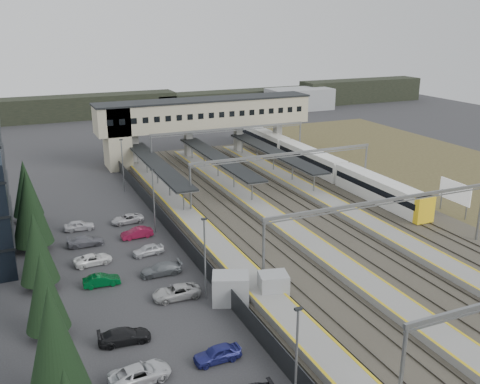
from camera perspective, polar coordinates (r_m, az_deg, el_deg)
name	(u,v)px	position (r m, az deg, el deg)	size (l,w,h in m)	color
ground	(248,252)	(60.64, 0.85, -6.41)	(220.00, 220.00, 0.00)	#2B2B2D
conifer_row	(39,260)	(50.58, -20.64, -6.80)	(4.42, 49.82, 9.50)	black
car_park	(147,299)	(50.69, -9.94, -11.14)	(10.67, 44.59, 1.27)	silver
lampposts	(175,223)	(57.47, -6.94, -3.28)	(0.50, 53.25, 8.07)	gray
fence	(179,237)	(62.44, -6.52, -4.79)	(0.08, 90.00, 2.00)	#26282B
relay_cabin_near	(231,289)	(49.99, -1.01, -10.26)	(4.03, 3.55, 2.79)	#919497
relay_cabin_far	(273,286)	(50.96, 3.57, -9.94)	(3.09, 2.76, 2.43)	#919497
rail_corridor	(298,223)	(68.60, 6.24, -3.28)	(34.00, 90.00, 0.92)	#37322A
canopies	(218,158)	(85.49, -2.37, 3.66)	(23.10, 30.00, 3.28)	black
footbridge	(191,118)	(98.68, -5.22, 7.92)	(40.40, 6.40, 11.20)	tan
gantries	(327,182)	(66.47, 9.25, 1.09)	(28.40, 62.28, 7.17)	gray
train	(312,160)	(92.71, 7.66, 3.38)	(2.70, 56.34, 3.40)	white
billboard	(455,193)	(76.53, 21.95, -0.08)	(0.25, 5.48, 4.56)	gray
treeline_far	(189,102)	(151.60, -5.50, 9.52)	(170.00, 19.00, 7.00)	black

